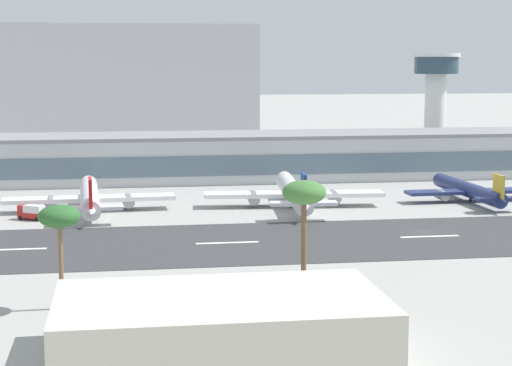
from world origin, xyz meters
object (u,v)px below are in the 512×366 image
object	(u,v)px
palm_tree_1	(59,218)
palm_tree_2	(304,196)
terminal_building	(260,156)
service_box_truck_1	(31,212)
distant_hotel_block	(129,85)
airliner_red_tail_gate_0	(90,198)
control_tower	(436,91)
airliner_navy_tail_gate_1	(294,193)
airliner_gold_tail_gate_2	(470,191)
foreground_hangar	(220,326)

from	to	relation	value
palm_tree_1	palm_tree_2	bearing A→B (deg)	0.16
palm_tree_1	terminal_building	bearing A→B (deg)	69.53
service_box_truck_1	palm_tree_1	world-z (taller)	palm_tree_1
distant_hotel_block	airliner_red_tail_gate_0	bearing A→B (deg)	-93.93
service_box_truck_1	palm_tree_1	distance (m)	74.14
control_tower	airliner_navy_tail_gate_1	bearing A→B (deg)	-128.40
airliner_navy_tail_gate_1	airliner_gold_tail_gate_2	bearing A→B (deg)	-83.92
airliner_red_tail_gate_0	airliner_gold_tail_gate_2	world-z (taller)	airliner_red_tail_gate_0
airliner_gold_tail_gate_2	foreground_hangar	bearing A→B (deg)	143.17
distant_hotel_block	airliner_navy_tail_gate_1	size ratio (longest dim) A/B	2.08
airliner_gold_tail_gate_2	airliner_red_tail_gate_0	bearing A→B (deg)	88.29
distant_hotel_block	airliner_navy_tail_gate_1	distance (m)	168.10
distant_hotel_block	foreground_hangar	size ratio (longest dim) A/B	2.67
terminal_building	airliner_red_tail_gate_0	size ratio (longest dim) A/B	4.27
airliner_red_tail_gate_0	palm_tree_1	world-z (taller)	palm_tree_1
terminal_building	airliner_gold_tail_gate_2	xyz separation A→B (m)	(44.26, -50.10, -3.92)
airliner_red_tail_gate_0	foreground_hangar	xyz separation A→B (m)	(18.41, -104.58, 0.38)
airliner_navy_tail_gate_1	palm_tree_2	xyz separation A→B (m)	(-14.42, -80.27, 11.94)
distant_hotel_block	palm_tree_1	distance (m)	243.68
control_tower	foreground_hangar	xyz separation A→B (m)	(-92.82, -183.79, -20.57)
palm_tree_2	airliner_red_tail_gate_0	bearing A→B (deg)	112.27
airliner_gold_tail_gate_2	palm_tree_1	size ratio (longest dim) A/B	2.82
palm_tree_1	distant_hotel_block	bearing A→B (deg)	87.06
airliner_navy_tail_gate_1	foreground_hangar	size ratio (longest dim) A/B	1.28
palm_tree_1	airliner_gold_tail_gate_2	bearing A→B (deg)	41.08
airliner_navy_tail_gate_1	palm_tree_1	size ratio (longest dim) A/B	3.36
terminal_building	control_tower	world-z (taller)	control_tower
terminal_building	service_box_truck_1	world-z (taller)	terminal_building
airliner_red_tail_gate_0	service_box_truck_1	bearing A→B (deg)	123.26
distant_hotel_block	foreground_hangar	bearing A→B (deg)	-88.43
airliner_red_tail_gate_0	control_tower	bearing A→B (deg)	-57.07
airliner_red_tail_gate_0	airliner_gold_tail_gate_2	size ratio (longest dim) A/B	1.16
distant_hotel_block	service_box_truck_1	world-z (taller)	distant_hotel_block
palm_tree_1	palm_tree_2	xyz separation A→B (m)	(34.66, 0.09, 2.36)
airliner_gold_tail_gate_2	service_box_truck_1	bearing A→B (deg)	93.14
palm_tree_1	palm_tree_2	distance (m)	34.74
airliner_navy_tail_gate_1	palm_tree_1	distance (m)	94.65
terminal_building	airliner_navy_tail_gate_1	bearing A→B (deg)	-89.98
control_tower	distant_hotel_block	size ratio (longest dim) A/B	0.36
control_tower	airliner_red_tail_gate_0	bearing A→B (deg)	-144.55
palm_tree_1	foreground_hangar	xyz separation A→B (m)	(19.80, -23.24, -9.28)
airliner_gold_tail_gate_2	palm_tree_1	xyz separation A→B (m)	(-93.32, -81.36, 10.10)
airliner_red_tail_gate_0	service_box_truck_1	world-z (taller)	airliner_red_tail_gate_0
airliner_gold_tail_gate_2	foreground_hangar	xyz separation A→B (m)	(-73.52, -104.60, 0.82)
airliner_navy_tail_gate_1	airliner_gold_tail_gate_2	distance (m)	44.26
airliner_gold_tail_gate_2	terminal_building	bearing A→B (deg)	39.73
foreground_hangar	palm_tree_1	bearing A→B (deg)	130.42
foreground_hangar	airliner_navy_tail_gate_1	bearing A→B (deg)	74.22
airliner_gold_tail_gate_2	foreground_hangar	size ratio (longest dim) A/B	1.08
terminal_building	foreground_hangar	distance (m)	157.48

